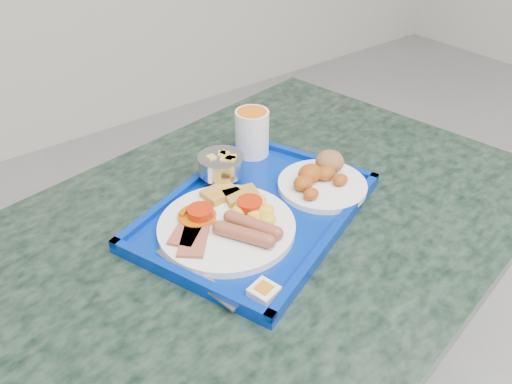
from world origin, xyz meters
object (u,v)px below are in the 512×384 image
at_px(tray, 256,212).
at_px(bread_plate, 322,178).
at_px(table, 255,292).
at_px(main_plate, 229,222).
at_px(fruit_bowl, 221,165).
at_px(juice_cup, 252,132).

xyz_separation_m(tray, bread_plate, (0.15, -0.02, 0.02)).
relative_size(table, main_plate, 5.21).
xyz_separation_m(main_plate, fruit_bowl, (0.07, 0.13, 0.03)).
distance_m(fruit_bowl, juice_cup, 0.13).
bearing_deg(juice_cup, tray, -125.22).
relative_size(tray, juice_cup, 5.17).
bearing_deg(table, juice_cup, 54.18).
height_order(tray, bread_plate, bread_plate).
xyz_separation_m(main_plate, juice_cup, (0.19, 0.18, 0.04)).
relative_size(table, bread_plate, 7.21).
distance_m(tray, bread_plate, 0.15).
distance_m(table, fruit_bowl, 0.27).
bearing_deg(juice_cup, fruit_bowl, -155.42).
height_order(table, tray, tray).
height_order(tray, fruit_bowl, fruit_bowl).
bearing_deg(fruit_bowl, tray, -90.63).
bearing_deg(bread_plate, tray, 173.35).
xyz_separation_m(tray, fruit_bowl, (0.00, 0.11, 0.05)).
distance_m(tray, main_plate, 0.07).
xyz_separation_m(tray, juice_cup, (0.12, 0.17, 0.06)).
relative_size(table, juice_cup, 12.56).
relative_size(main_plate, bread_plate, 1.38).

